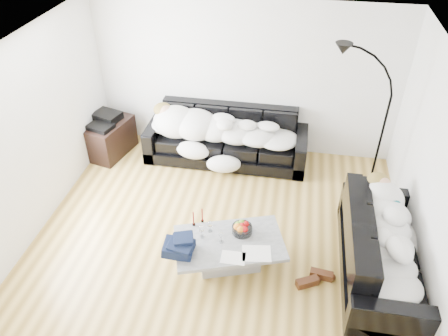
% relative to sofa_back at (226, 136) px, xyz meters
% --- Properties ---
extents(ground, '(5.00, 5.00, 0.00)m').
position_rel_sofa_back_xyz_m(ground, '(0.23, -1.81, -0.44)').
color(ground, olive).
rests_on(ground, ground).
extents(wall_back, '(5.00, 0.02, 2.60)m').
position_rel_sofa_back_xyz_m(wall_back, '(0.23, 0.44, 0.86)').
color(wall_back, silver).
rests_on(wall_back, ground).
extents(wall_left, '(0.02, 4.50, 2.60)m').
position_rel_sofa_back_xyz_m(wall_left, '(-2.27, -1.81, 0.86)').
color(wall_left, silver).
rests_on(wall_left, ground).
extents(wall_right, '(0.02, 4.50, 2.60)m').
position_rel_sofa_back_xyz_m(wall_right, '(2.73, -1.81, 0.86)').
color(wall_right, silver).
rests_on(wall_right, ground).
extents(ceiling, '(5.00, 5.00, 0.00)m').
position_rel_sofa_back_xyz_m(ceiling, '(0.23, -1.81, 2.16)').
color(ceiling, white).
rests_on(ceiling, ground).
extents(sofa_back, '(2.68, 0.93, 0.88)m').
position_rel_sofa_back_xyz_m(sofa_back, '(0.00, 0.00, 0.00)').
color(sofa_back, black).
rests_on(sofa_back, ground).
extents(sofa_right, '(0.91, 2.12, 0.86)m').
position_rel_sofa_back_xyz_m(sofa_right, '(2.31, -2.14, -0.01)').
color(sofa_right, black).
rests_on(sofa_right, ground).
extents(sleeper_back, '(2.27, 0.78, 0.45)m').
position_rel_sofa_back_xyz_m(sleeper_back, '(-0.00, -0.05, 0.21)').
color(sleeper_back, silver).
rests_on(sleeper_back, sofa_back).
extents(sleeper_right, '(0.77, 1.81, 0.44)m').
position_rel_sofa_back_xyz_m(sleeper_right, '(2.31, -2.14, 0.20)').
color(sleeper_right, silver).
rests_on(sleeper_right, sofa_right).
extents(teal_cushion, '(0.42, 0.38, 0.20)m').
position_rel_sofa_back_xyz_m(teal_cushion, '(2.25, -1.48, 0.28)').
color(teal_cushion, '#0D5C60').
rests_on(teal_cushion, sofa_right).
extents(coffee_table, '(1.52, 1.17, 0.39)m').
position_rel_sofa_back_xyz_m(coffee_table, '(0.45, -2.33, -0.24)').
color(coffee_table, '#939699').
rests_on(coffee_table, ground).
extents(fruit_bowl, '(0.30, 0.30, 0.16)m').
position_rel_sofa_back_xyz_m(fruit_bowl, '(0.58, -2.15, 0.03)').
color(fruit_bowl, white).
rests_on(fruit_bowl, coffee_table).
extents(wine_glass_a, '(0.07, 0.07, 0.16)m').
position_rel_sofa_back_xyz_m(wine_glass_a, '(0.17, -2.20, 0.04)').
color(wine_glass_a, white).
rests_on(wine_glass_a, coffee_table).
extents(wine_glass_b, '(0.09, 0.09, 0.18)m').
position_rel_sofa_back_xyz_m(wine_glass_b, '(0.09, -2.31, 0.05)').
color(wine_glass_b, white).
rests_on(wine_glass_b, coffee_table).
extents(wine_glass_c, '(0.08, 0.08, 0.16)m').
position_rel_sofa_back_xyz_m(wine_glass_c, '(0.35, -2.36, 0.03)').
color(wine_glass_c, white).
rests_on(wine_glass_c, coffee_table).
extents(candle_left, '(0.05, 0.05, 0.22)m').
position_rel_sofa_back_xyz_m(candle_left, '(-0.06, -2.13, 0.06)').
color(candle_left, maroon).
rests_on(candle_left, coffee_table).
extents(candle_right, '(0.05, 0.05, 0.21)m').
position_rel_sofa_back_xyz_m(candle_right, '(0.04, -2.04, 0.06)').
color(candle_right, maroon).
rests_on(candle_right, coffee_table).
extents(newspaper_a, '(0.38, 0.32, 0.01)m').
position_rel_sofa_back_xyz_m(newspaper_a, '(0.80, -2.47, -0.04)').
color(newspaper_a, silver).
rests_on(newspaper_a, coffee_table).
extents(newspaper_b, '(0.30, 0.22, 0.01)m').
position_rel_sofa_back_xyz_m(newspaper_b, '(0.54, -2.59, -0.04)').
color(newspaper_b, silver).
rests_on(newspaper_b, coffee_table).
extents(navy_jacket, '(0.42, 0.36, 0.19)m').
position_rel_sofa_back_xyz_m(navy_jacket, '(-0.09, -2.61, 0.13)').
color(navy_jacket, black).
rests_on(navy_jacket, coffee_table).
extents(shoes, '(0.56, 0.47, 0.11)m').
position_rel_sofa_back_xyz_m(shoes, '(1.53, -2.44, -0.38)').
color(shoes, '#472311').
rests_on(shoes, ground).
extents(av_cabinet, '(0.79, 0.99, 0.60)m').
position_rel_sofa_back_xyz_m(av_cabinet, '(-2.04, -0.18, -0.14)').
color(av_cabinet, black).
rests_on(av_cabinet, ground).
extents(stereo, '(0.52, 0.45, 0.13)m').
position_rel_sofa_back_xyz_m(stereo, '(-2.04, -0.18, 0.23)').
color(stereo, black).
rests_on(stereo, av_cabinet).
extents(floor_lamp, '(0.81, 0.51, 2.09)m').
position_rel_sofa_back_xyz_m(floor_lamp, '(2.32, -0.59, 0.61)').
color(floor_lamp, black).
rests_on(floor_lamp, ground).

